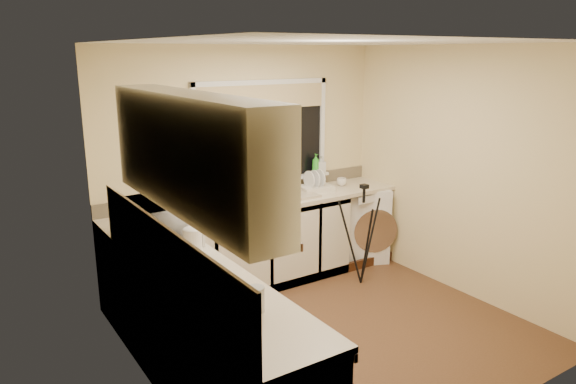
% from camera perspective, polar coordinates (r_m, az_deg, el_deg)
% --- Properties ---
extents(floor, '(3.20, 3.20, 0.00)m').
position_cam_1_polar(floor, '(4.93, 4.53, -14.29)').
color(floor, brown).
rests_on(floor, ground).
extents(ceiling, '(3.20, 3.20, 0.00)m').
position_cam_1_polar(ceiling, '(4.32, 5.20, 15.52)').
color(ceiling, white).
rests_on(ceiling, ground).
extents(wall_back, '(3.20, 0.00, 3.20)m').
position_cam_1_polar(wall_back, '(5.69, -4.52, 2.87)').
color(wall_back, beige).
rests_on(wall_back, ground).
extents(wall_front, '(3.20, 0.00, 3.20)m').
position_cam_1_polar(wall_front, '(3.47, 20.35, -5.73)').
color(wall_front, beige).
rests_on(wall_front, ground).
extents(wall_left, '(0.00, 3.00, 3.00)m').
position_cam_1_polar(wall_left, '(3.73, -14.93, -3.87)').
color(wall_left, beige).
rests_on(wall_left, ground).
extents(wall_right, '(0.00, 3.00, 3.00)m').
position_cam_1_polar(wall_right, '(5.58, 17.91, 1.96)').
color(wall_right, beige).
rests_on(wall_right, ground).
extents(base_cabinet_back, '(2.55, 0.60, 0.86)m').
position_cam_1_polar(base_cabinet_back, '(5.51, -5.81, -6.18)').
color(base_cabinet_back, silver).
rests_on(base_cabinet_back, floor).
extents(base_cabinet_left, '(0.54, 2.40, 0.86)m').
position_cam_1_polar(base_cabinet_left, '(3.90, -8.33, -15.52)').
color(base_cabinet_left, silver).
rests_on(base_cabinet_left, floor).
extents(worktop_back, '(3.20, 0.60, 0.04)m').
position_cam_1_polar(worktop_back, '(5.52, -2.94, -1.17)').
color(worktop_back, beige).
rests_on(worktop_back, base_cabinet_back).
extents(worktop_left, '(0.60, 2.40, 0.04)m').
position_cam_1_polar(worktop_left, '(3.69, -8.59, -9.47)').
color(worktop_left, beige).
rests_on(worktop_left, base_cabinet_left).
extents(upper_cabinet, '(0.28, 1.90, 0.70)m').
position_cam_1_polar(upper_cabinet, '(3.24, -10.33, 4.10)').
color(upper_cabinet, silver).
rests_on(upper_cabinet, wall_left).
extents(splashback_left, '(0.02, 2.40, 0.45)m').
position_cam_1_polar(splashback_left, '(3.50, -13.04, -6.73)').
color(splashback_left, beige).
rests_on(splashback_left, wall_left).
extents(splashback_back, '(3.20, 0.02, 0.14)m').
position_cam_1_polar(splashback_back, '(5.74, -4.41, 0.36)').
color(splashback_back, beige).
rests_on(splashback_back, wall_back).
extents(window_glass, '(1.50, 0.02, 1.00)m').
position_cam_1_polar(window_glass, '(5.72, -2.75, 6.27)').
color(window_glass, black).
rests_on(window_glass, wall_back).
extents(window_blind, '(1.50, 0.02, 0.25)m').
position_cam_1_polar(window_blind, '(5.65, -2.66, 10.00)').
color(window_blind, tan).
rests_on(window_blind, wall_back).
extents(windowsill, '(1.60, 0.14, 0.03)m').
position_cam_1_polar(windowsill, '(5.77, -2.40, 1.13)').
color(windowsill, white).
rests_on(windowsill, wall_back).
extents(sink, '(0.82, 0.46, 0.03)m').
position_cam_1_polar(sink, '(5.61, -1.18, -0.54)').
color(sink, tan).
rests_on(sink, worktop_back).
extents(faucet, '(0.03, 0.03, 0.24)m').
position_cam_1_polar(faucet, '(5.73, -2.15, 0.89)').
color(faucet, silver).
rests_on(faucet, worktop_back).
extents(washing_machine, '(0.80, 0.79, 0.87)m').
position_cam_1_polar(washing_machine, '(6.41, 7.34, -3.17)').
color(washing_machine, white).
rests_on(washing_machine, floor).
extents(laptop, '(0.40, 0.36, 0.26)m').
position_cam_1_polar(laptop, '(5.12, -9.48, -1.57)').
color(laptop, '#A3A3AB').
rests_on(laptop, worktop_back).
extents(kettle, '(0.14, 0.14, 0.19)m').
position_cam_1_polar(kettle, '(4.13, -10.06, -5.20)').
color(kettle, white).
rests_on(kettle, worktop_left).
extents(dish_rack, '(0.39, 0.32, 0.05)m').
position_cam_1_polar(dish_rack, '(5.93, 2.94, 0.42)').
color(dish_rack, beige).
rests_on(dish_rack, worktop_back).
extents(tripod, '(0.59, 0.59, 1.07)m').
position_cam_1_polar(tripod, '(5.66, 7.88, -4.49)').
color(tripod, black).
rests_on(tripod, floor).
extents(glass_jug, '(0.10, 0.10, 0.15)m').
position_cam_1_polar(glass_jug, '(3.22, -3.42, -11.23)').
color(glass_jug, silver).
rests_on(glass_jug, worktop_left).
extents(steel_jar, '(0.07, 0.07, 0.10)m').
position_cam_1_polar(steel_jar, '(3.51, -7.51, -9.53)').
color(steel_jar, silver).
rests_on(steel_jar, worktop_left).
extents(microwave, '(0.44, 0.62, 0.33)m').
position_cam_1_polar(microwave, '(4.44, -13.28, -2.96)').
color(microwave, silver).
rests_on(microwave, worktop_left).
extents(plant_a, '(0.15, 0.12, 0.27)m').
position_cam_1_polar(plant_a, '(5.46, -7.09, 1.86)').
color(plant_a, '#999999').
rests_on(plant_a, windowsill).
extents(plant_c, '(0.17, 0.17, 0.24)m').
position_cam_1_polar(plant_c, '(5.72, -1.95, 2.41)').
color(plant_c, '#999999').
rests_on(plant_c, windowsill).
extents(plant_d, '(0.27, 0.25, 0.25)m').
position_cam_1_polar(plant_d, '(5.89, 0.21, 2.82)').
color(plant_d, '#999999').
rests_on(plant_d, windowsill).
extents(soap_bottle_green, '(0.09, 0.09, 0.22)m').
position_cam_1_polar(soap_bottle_green, '(6.07, 2.95, 3.02)').
color(soap_bottle_green, green).
rests_on(soap_bottle_green, windowsill).
extents(soap_bottle_clear, '(0.11, 0.11, 0.19)m').
position_cam_1_polar(soap_bottle_clear, '(6.10, 3.52, 2.94)').
color(soap_bottle_clear, '#999999').
rests_on(soap_bottle_clear, windowsill).
extents(cup_back, '(0.13, 0.13, 0.09)m').
position_cam_1_polar(cup_back, '(6.16, 5.69, 1.07)').
color(cup_back, white).
rests_on(cup_back, worktop_back).
extents(cup_left, '(0.11, 0.11, 0.09)m').
position_cam_1_polar(cup_left, '(3.53, -7.47, -9.47)').
color(cup_left, beige).
rests_on(cup_left, worktop_left).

